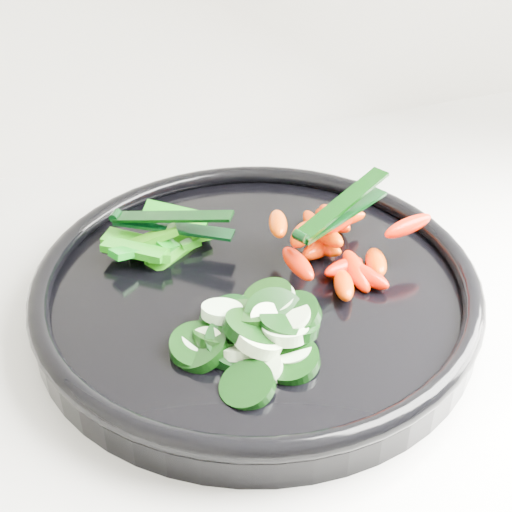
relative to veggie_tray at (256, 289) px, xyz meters
name	(u,v)px	position (x,y,z in m)	size (l,w,h in m)	color
veggie_tray	(256,289)	(0.00, 0.00, 0.00)	(0.41, 0.41, 0.04)	black
cucumber_pile	(250,333)	(-0.03, -0.06, 0.01)	(0.13, 0.13, 0.04)	black
carrot_pile	(335,243)	(0.08, 0.01, 0.02)	(0.14, 0.14, 0.05)	#E62D00
pepper_pile	(164,239)	(-0.06, 0.08, 0.01)	(0.11, 0.09, 0.03)	#106109
tong_carrot	(340,210)	(0.08, 0.01, 0.05)	(0.11, 0.06, 0.02)	black
tong_pepper	(169,222)	(-0.05, 0.08, 0.03)	(0.10, 0.08, 0.02)	black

